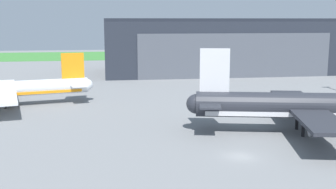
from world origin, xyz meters
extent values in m
plane|color=slate|center=(0.00, 0.00, 0.00)|extent=(440.00, 440.00, 0.00)
cube|color=#3D8237|center=(0.00, 174.73, 0.04)|extent=(440.00, 56.00, 0.08)
cube|color=#232833|center=(24.10, 94.69, 9.11)|extent=(84.98, 33.27, 18.23)
cube|color=#4C515B|center=(24.10, 77.90, 7.29)|extent=(64.58, 0.30, 14.58)
cube|color=#232833|center=(24.10, 94.69, 18.83)|extent=(84.98, 7.99, 1.20)
sphere|color=silver|center=(-22.60, 44.43, 3.91)|extent=(2.66, 2.66, 2.66)
cube|color=orange|center=(-25.66, 43.75, 8.50)|extent=(5.07, 1.50, 5.79)
cube|color=silver|center=(-25.46, 46.44, 4.25)|extent=(4.48, 5.42, 0.28)
cube|color=silver|center=(-24.33, 41.39, 4.25)|extent=(4.48, 5.42, 0.28)
cube|color=silver|center=(-42.86, 48.76, 3.48)|extent=(9.48, 16.40, 0.56)
cube|color=silver|center=(-39.09, 31.90, 3.48)|extent=(9.48, 16.40, 0.56)
cylinder|color=black|center=(-40.60, 42.25, 1.10)|extent=(0.56, 0.56, 2.20)
cylinder|color=black|center=(-39.82, 38.75, 1.10)|extent=(0.56, 0.56, 2.20)
cylinder|color=#282B33|center=(15.31, 10.19, 4.73)|extent=(38.00, 12.62, 4.27)
sphere|color=#282B33|center=(-3.22, 14.42, 4.73)|extent=(3.33, 3.33, 3.33)
cube|color=silver|center=(15.31, 10.19, 3.56)|extent=(35.04, 11.98, 0.75)
cube|color=silver|center=(-0.25, 13.74, 10.50)|extent=(4.90, 1.49, 7.26)
cube|color=#282B33|center=(-1.70, 10.80, 5.16)|extent=(4.66, 6.59, 0.28)
cube|color=#282B33|center=(-0.28, 17.02, 5.16)|extent=(4.66, 6.59, 0.28)
cube|color=#282B33|center=(12.60, 1.73, 4.20)|extent=(9.34, 16.32, 0.56)
cube|color=#282B33|center=(16.53, 18.99, 4.20)|extent=(9.34, 16.32, 0.56)
cylinder|color=gray|center=(13.65, 2.75, 2.72)|extent=(4.48, 3.19, 2.35)
cylinder|color=gray|center=(17.04, 17.62, 2.72)|extent=(4.48, 3.19, 2.35)
cylinder|color=black|center=(13.33, 8.35, 1.30)|extent=(0.56, 0.56, 2.59)
cylinder|color=black|center=(14.32, 12.72, 1.30)|extent=(0.56, 0.56, 2.59)
camera|label=1|loc=(-18.27, -53.49, 18.67)|focal=44.63mm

